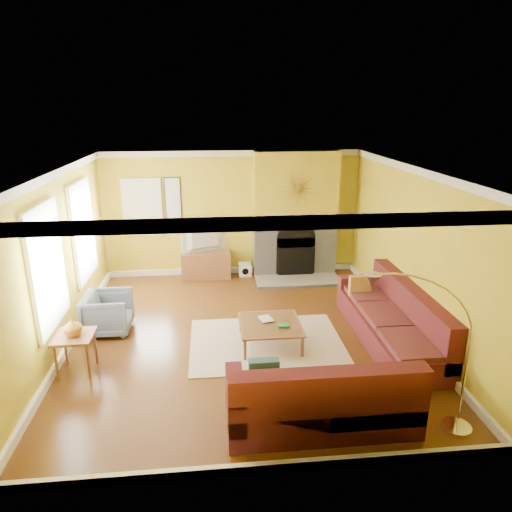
{
  "coord_description": "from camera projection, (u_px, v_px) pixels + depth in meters",
  "views": [
    {
      "loc": [
        -0.47,
        -6.69,
        3.59
      ],
      "look_at": [
        0.26,
        0.4,
        1.23
      ],
      "focal_mm": 32.0,
      "sensor_mm": 36.0,
      "label": 1
    }
  ],
  "objects": [
    {
      "name": "vase",
      "position": [
        72.0,
        327.0,
        6.24
      ],
      "size": [
        0.26,
        0.26,
        0.27
      ],
      "primitive_type": "imported",
      "color": "orange",
      "rests_on": "side_table"
    },
    {
      "name": "crown_molding",
      "position": [
        241.0,
        174.0,
        6.67
      ],
      "size": [
        5.5,
        6.0,
        0.12
      ],
      "primitive_type": null,
      "color": "white",
      "rests_on": "ceiling"
    },
    {
      "name": "window_back",
      "position": [
        142.0,
        207.0,
        9.62
      ],
      "size": [
        0.82,
        0.06,
        1.22
      ],
      "primitive_type": "cube",
      "color": "white",
      "rests_on": "wall_back"
    },
    {
      "name": "wall_right",
      "position": [
        413.0,
        252.0,
        7.34
      ],
      "size": [
        0.02,
        6.0,
        2.7
      ],
      "primitive_type": "cube",
      "color": "gold",
      "rests_on": "ground"
    },
    {
      "name": "rug",
      "position": [
        266.0,
        343.0,
        7.24
      ],
      "size": [
        2.4,
        1.8,
        0.02
      ],
      "primitive_type": "cube",
      "color": "beige",
      "rests_on": "floor"
    },
    {
      "name": "wall_left",
      "position": [
        58.0,
        263.0,
        6.81
      ],
      "size": [
        0.02,
        6.0,
        2.7
      ],
      "primitive_type": "cube",
      "color": "gold",
      "rests_on": "ground"
    },
    {
      "name": "arc_lamp",
      "position": [
        422.0,
        358.0,
        4.95
      ],
      "size": [
        1.27,
        0.36,
        1.97
      ],
      "primitive_type": null,
      "color": "silver",
      "rests_on": "floor"
    },
    {
      "name": "armchair",
      "position": [
        108.0,
        313.0,
        7.51
      ],
      "size": [
        0.75,
        0.73,
        0.68
      ],
      "primitive_type": "imported",
      "rotation": [
        0.0,
        0.0,
        1.57
      ],
      "color": "slate",
      "rests_on": "floor"
    },
    {
      "name": "floor",
      "position": [
        243.0,
        336.0,
        7.5
      ],
      "size": [
        5.5,
        6.0,
        0.02
      ],
      "primitive_type": "cube",
      "color": "brown",
      "rests_on": "ground"
    },
    {
      "name": "tv",
      "position": [
        205.0,
        239.0,
        9.76
      ],
      "size": [
        0.98,
        0.46,
        0.57
      ],
      "primitive_type": "imported",
      "rotation": [
        0.0,
        0.0,
        3.49
      ],
      "color": "black",
      "rests_on": "media_console"
    },
    {
      "name": "window_left_near",
      "position": [
        82.0,
        231.0,
        7.99
      ],
      "size": [
        0.06,
        1.22,
        1.72
      ],
      "primitive_type": "cube",
      "color": "white",
      "rests_on": "wall_left"
    },
    {
      "name": "window_left_far",
      "position": [
        46.0,
        267.0,
        6.2
      ],
      "size": [
        0.06,
        1.22,
        1.72
      ],
      "primitive_type": "cube",
      "color": "white",
      "rests_on": "wall_left"
    },
    {
      "name": "coffee_table",
      "position": [
        270.0,
        334.0,
        7.14
      ],
      "size": [
        0.95,
        0.95,
        0.38
      ],
      "primitive_type": null,
      "color": "white",
      "rests_on": "floor"
    },
    {
      "name": "media_console",
      "position": [
        206.0,
        265.0,
        9.94
      ],
      "size": [
        1.05,
        0.47,
        0.58
      ],
      "primitive_type": "cube",
      "color": "brown",
      "rests_on": "floor"
    },
    {
      "name": "sectional_sofa",
      "position": [
        329.0,
        331.0,
        6.67
      ],
      "size": [
        3.1,
        3.7,
        0.9
      ],
      "primitive_type": null,
      "color": "#5B1D22",
      "rests_on": "floor"
    },
    {
      "name": "baseboard",
      "position": [
        243.0,
        332.0,
        7.48
      ],
      "size": [
        5.5,
        6.0,
        0.12
      ],
      "primitive_type": null,
      "color": "white",
      "rests_on": "floor"
    },
    {
      "name": "hearth",
      "position": [
        298.0,
        281.0,
        9.74
      ],
      "size": [
        1.8,
        0.7,
        0.06
      ],
      "primitive_type": "cube",
      "color": "gray",
      "rests_on": "floor"
    },
    {
      "name": "wall_back",
      "position": [
        232.0,
        214.0,
        9.91
      ],
      "size": [
        5.5,
        0.02,
        2.7
      ],
      "primitive_type": "cube",
      "color": "gold",
      "rests_on": "ground"
    },
    {
      "name": "fireplace",
      "position": [
        295.0,
        214.0,
        9.85
      ],
      "size": [
        1.8,
        0.4,
        2.7
      ],
      "primitive_type": null,
      "color": "gray",
      "rests_on": "floor"
    },
    {
      "name": "wall_art",
      "position": [
        173.0,
        204.0,
        9.68
      ],
      "size": [
        0.34,
        0.04,
        1.14
      ],
      "primitive_type": "cube",
      "color": "white",
      "rests_on": "wall_back"
    },
    {
      "name": "wall_front",
      "position": [
        266.0,
        359.0,
        4.23
      ],
      "size": [
        5.5,
        0.02,
        2.7
      ],
      "primitive_type": "cube",
      "color": "gold",
      "rests_on": "ground"
    },
    {
      "name": "subwoofer",
      "position": [
        245.0,
        269.0,
        10.1
      ],
      "size": [
        0.27,
        0.27,
        0.27
      ],
      "primitive_type": "cube",
      "color": "white",
      "rests_on": "floor"
    },
    {
      "name": "sunburst",
      "position": [
        298.0,
        189.0,
        9.44
      ],
      "size": [
        0.7,
        0.04,
        0.7
      ],
      "primitive_type": null,
      "color": "olive",
      "rests_on": "fireplace"
    },
    {
      "name": "mantel",
      "position": [
        297.0,
        222.0,
        9.65
      ],
      "size": [
        1.92,
        0.22,
        0.08
      ],
      "primitive_type": "cube",
      "color": "white",
      "rests_on": "fireplace"
    },
    {
      "name": "book",
      "position": [
        260.0,
        320.0,
        7.16
      ],
      "size": [
        0.24,
        0.29,
        0.02
      ],
      "primitive_type": "imported",
      "rotation": [
        0.0,
        0.0,
        0.26
      ],
      "color": "white",
      "rests_on": "coffee_table"
    },
    {
      "name": "side_table",
      "position": [
        76.0,
        354.0,
        6.37
      ],
      "size": [
        0.53,
        0.53,
        0.58
      ],
      "primitive_type": null,
      "color": "brown",
      "rests_on": "floor"
    },
    {
      "name": "ceiling",
      "position": [
        241.0,
        169.0,
        6.64
      ],
      "size": [
        5.5,
        6.0,
        0.02
      ],
      "primitive_type": "cube",
      "color": "white",
      "rests_on": "ground"
    }
  ]
}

